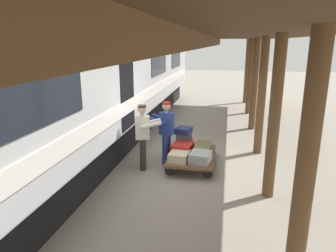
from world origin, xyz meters
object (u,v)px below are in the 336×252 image
object	(u,v)px
suitcase_gray_aluminum	(200,157)
suitcase_orange_carryall	(185,143)
suitcase_cream_canvas	(179,156)
suitcase_brown_leather	(204,146)
suitcase_navy_fabric	(183,130)
luggage_cart	(192,156)
suitcase_slate_roller	(184,136)
train_car	(75,86)
porter_by_door	(143,135)
porter_in_overalls	(166,130)
suitcase_olive_duffel	(202,150)
suitcase_red_plastic	(182,149)

from	to	relation	value
suitcase_gray_aluminum	suitcase_orange_carryall	bearing A→B (deg)	-62.68
suitcase_orange_carryall	suitcase_cream_canvas	bearing A→B (deg)	90.00
suitcase_brown_leather	suitcase_navy_fabric	xyz separation A→B (m)	(0.57, 0.07, 0.44)
luggage_cart	suitcase_slate_roller	bearing A→B (deg)	-58.17
train_car	porter_by_door	world-z (taller)	train_car
suitcase_slate_roller	porter_in_overalls	distance (m)	0.66
suitcase_cream_canvas	suitcase_olive_duffel	size ratio (longest dim) A/B	0.99
suitcase_navy_fabric	suitcase_slate_roller	bearing A→B (deg)	-99.01
suitcase_red_plastic	porter_by_door	xyz separation A→B (m)	(0.95, 0.45, 0.47)
suitcase_cream_canvas	suitcase_navy_fabric	distance (m)	1.05
train_car	suitcase_brown_leather	size ratio (longest dim) A/B	49.57
train_car	suitcase_cream_canvas	world-z (taller)	train_car
train_car	suitcase_navy_fabric	size ratio (longest dim) A/B	50.57
suitcase_cream_canvas	porter_in_overalls	distance (m)	0.89
porter_in_overalls	porter_by_door	world-z (taller)	same
suitcase_orange_carryall	suitcase_slate_roller	bearing A→B (deg)	38.93
suitcase_orange_carryall	suitcase_slate_roller	xyz separation A→B (m)	(0.04, 0.03, 0.22)
train_car	suitcase_navy_fabric	bearing A→B (deg)	-171.32
suitcase_red_plastic	suitcase_brown_leather	world-z (taller)	suitcase_red_plastic
suitcase_red_plastic	suitcase_gray_aluminum	world-z (taller)	suitcase_red_plastic
luggage_cart	suitcase_red_plastic	distance (m)	0.32
suitcase_orange_carryall	porter_by_door	bearing A→B (deg)	45.52
porter_by_door	suitcase_brown_leather	bearing A→B (deg)	-146.86
suitcase_slate_roller	suitcase_orange_carryall	bearing A→B (deg)	-141.07
luggage_cart	suitcase_red_plastic	bearing A→B (deg)	-0.00
luggage_cart	suitcase_navy_fabric	size ratio (longest dim) A/B	4.30
suitcase_brown_leather	suitcase_red_plastic	bearing A→B (deg)	44.07
suitcase_brown_leather	suitcase_slate_roller	distance (m)	0.62
suitcase_navy_fabric	porter_by_door	world-z (taller)	porter_by_door
train_car	suitcase_slate_roller	xyz separation A→B (m)	(-2.95, -0.49, -1.40)
porter_in_overalls	suitcase_gray_aluminum	bearing A→B (deg)	150.10
suitcase_brown_leather	suitcase_orange_carryall	bearing A→B (deg)	0.00
train_car	suitcase_olive_duffel	xyz separation A→B (m)	(-3.52, -0.00, -1.62)
suitcase_orange_carryall	suitcase_slate_roller	distance (m)	0.23
suitcase_red_plastic	porter_in_overalls	xyz separation A→B (m)	(0.46, -0.06, 0.47)
train_car	porter_by_door	size ratio (longest dim) A/B	12.91
suitcase_orange_carryall	suitcase_olive_duffel	world-z (taller)	suitcase_olive_duffel
suitcase_red_plastic	suitcase_orange_carryall	distance (m)	0.51
suitcase_orange_carryall	luggage_cart	bearing A→B (deg)	117.32
suitcase_slate_roller	suitcase_olive_duffel	bearing A→B (deg)	139.43
suitcase_orange_carryall	suitcase_gray_aluminum	world-z (taller)	suitcase_gray_aluminum
suitcase_slate_roller	porter_in_overalls	xyz separation A→B (m)	(0.43, 0.43, 0.27)
train_car	suitcase_navy_fabric	xyz separation A→B (m)	(-2.94, -0.45, -1.22)
suitcase_brown_leather	train_car	bearing A→B (deg)	8.37
suitcase_red_plastic	suitcase_gray_aluminum	distance (m)	0.74
suitcase_red_plastic	suitcase_orange_carryall	bearing A→B (deg)	-90.00
suitcase_gray_aluminum	suitcase_olive_duffel	size ratio (longest dim) A/B	1.00
luggage_cart	suitcase_brown_leather	xyz separation A→B (m)	(-0.27, -0.51, 0.13)
train_car	suitcase_slate_roller	world-z (taller)	train_car
train_car	luggage_cart	bearing A→B (deg)	-179.93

